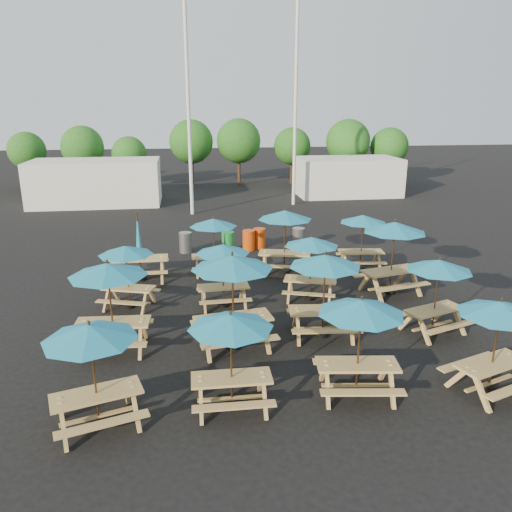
{
  "coord_description": "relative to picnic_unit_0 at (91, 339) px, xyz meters",
  "views": [
    {
      "loc": [
        -2.36,
        -15.04,
        6.2
      ],
      "look_at": [
        0.0,
        1.5,
        1.1
      ],
      "focal_mm": 35.0,
      "sensor_mm": 36.0,
      "label": 1
    }
  ],
  "objects": [
    {
      "name": "waste_bin_1",
      "position": [
        3.66,
        11.94,
        -1.47
      ],
      "size": [
        0.55,
        0.55,
        0.89
      ],
      "primitive_type": "cylinder",
      "color": "#167E2F",
      "rests_on": "ground"
    },
    {
      "name": "picnic_unit_10",
      "position": [
        5.85,
        6.01,
        -0.07
      ],
      "size": [
        2.24,
        2.24,
        2.16
      ],
      "rotation": [
        0.0,
        0.0,
        -0.32
      ],
      "color": "tan",
      "rests_on": "ground"
    },
    {
      "name": "mast_1",
      "position": [
        8.77,
        22.06,
        4.09
      ],
      "size": [
        0.2,
        0.2,
        12.0
      ],
      "primitive_type": "cylinder",
      "color": "silver",
      "rests_on": "ground"
    },
    {
      "name": "picnic_unit_1",
      "position": [
        -0.1,
        3.27,
        0.16
      ],
      "size": [
        2.1,
        2.1,
        2.42
      ],
      "rotation": [
        0.0,
        0.0,
        -0.06
      ],
      "color": "tan",
      "rests_on": "ground"
    },
    {
      "name": "waste_bin_0",
      "position": [
        1.83,
        12.11,
        -1.47
      ],
      "size": [
        0.55,
        0.55,
        0.89
      ],
      "primitive_type": "cylinder",
      "color": "gray",
      "rests_on": "ground"
    },
    {
      "name": "picnic_unit_0",
      "position": [
        0.0,
        0.0,
        0.0
      ],
      "size": [
        2.29,
        2.29,
        2.23
      ],
      "rotation": [
        0.0,
        0.0,
        0.3
      ],
      "color": "tan",
      "rests_on": "ground"
    },
    {
      "name": "picnic_unit_4",
      "position": [
        2.71,
        0.26,
        -0.06
      ],
      "size": [
        1.8,
        1.8,
        2.16
      ],
      "rotation": [
        0.0,
        0.0,
        -0.01
      ],
      "color": "tan",
      "rests_on": "ground"
    },
    {
      "name": "picnic_unit_13",
      "position": [
        8.67,
        3.08,
        -0.05
      ],
      "size": [
        2.27,
        2.27,
        2.18
      ],
      "rotation": [
        0.0,
        0.0,
        0.33
      ],
      "color": "tan",
      "rests_on": "ground"
    },
    {
      "name": "tree_0",
      "position": [
        -9.8,
        31.31,
        0.92
      ],
      "size": [
        2.8,
        2.8,
        4.24
      ],
      "color": "#382314",
      "rests_on": "ground"
    },
    {
      "name": "event_tent_1",
      "position": [
        13.27,
        25.06,
        -0.61
      ],
      "size": [
        7.0,
        4.0,
        2.6
      ],
      "primitive_type": "cube",
      "color": "silver",
      "rests_on": "ground"
    },
    {
      "name": "waste_bin_2",
      "position": [
        4.6,
        12.11,
        -1.47
      ],
      "size": [
        0.55,
        0.55,
        0.89
      ],
      "primitive_type": "cylinder",
      "color": "#C8410B",
      "rests_on": "ground"
    },
    {
      "name": "tree_4",
      "position": [
        6.17,
        30.32,
        1.55
      ],
      "size": [
        3.41,
        3.41,
        5.17
      ],
      "color": "#382314",
      "rests_on": "ground"
    },
    {
      "name": "tree_2",
      "position": [
        -2.12,
        29.71,
        0.71
      ],
      "size": [
        2.59,
        2.59,
        3.93
      ],
      "color": "#382314",
      "rests_on": "ground"
    },
    {
      "name": "picnic_unit_6",
      "position": [
        2.97,
        5.83,
        -0.14
      ],
      "size": [
        1.77,
        1.77,
        2.07
      ],
      "rotation": [
        0.0,
        0.0,
        0.04
      ],
      "color": "tan",
      "rests_on": "ground"
    },
    {
      "name": "ground",
      "position": [
        4.27,
        6.06,
        -1.91
      ],
      "size": [
        120.0,
        120.0,
        0.0
      ],
      "primitive_type": "plane",
      "color": "black",
      "rests_on": "ground"
    },
    {
      "name": "picnic_unit_11",
      "position": [
        5.53,
        8.78,
        0.2
      ],
      "size": [
        2.45,
        2.45,
        2.46
      ],
      "rotation": [
        0.0,
        0.0,
        -0.24
      ],
      "color": "tan",
      "rests_on": "ground"
    },
    {
      "name": "picnic_unit_9",
      "position": [
        5.53,
        3.31,
        0.13
      ],
      "size": [
        2.15,
        2.15,
        2.39
      ],
      "rotation": [
        0.0,
        0.0,
        -0.1
      ],
      "color": "tan",
      "rests_on": "ground"
    },
    {
      "name": "mast_0",
      "position": [
        2.27,
        20.06,
        4.09
      ],
      "size": [
        0.2,
        0.2,
        12.0
      ],
      "primitive_type": "cylinder",
      "color": "silver",
      "rests_on": "ground"
    },
    {
      "name": "event_tent_0",
      "position": [
        -3.73,
        24.06,
        -0.51
      ],
      "size": [
        8.0,
        4.0,
        2.8
      ],
      "primitive_type": "cube",
      "color": "silver",
      "rests_on": "ground"
    },
    {
      "name": "picnic_unit_15",
      "position": [
        8.6,
        8.88,
        -0.05
      ],
      "size": [
        1.99,
        1.99,
        2.17
      ],
      "rotation": [
        0.0,
        0.0,
        -0.12
      ],
      "color": "tan",
      "rests_on": "ground"
    },
    {
      "name": "picnic_unit_12",
      "position": [
        8.48,
        0.04,
        -0.03
      ],
      "size": [
        2.29,
        2.29,
        2.2
      ],
      "rotation": [
        0.0,
        0.0,
        0.33
      ],
      "color": "tan",
      "rests_on": "ground"
    },
    {
      "name": "tree_5",
      "position": [
        10.49,
        30.74,
        1.06
      ],
      "size": [
        2.94,
        2.94,
        4.45
      ],
      "color": "#382314",
      "rests_on": "ground"
    },
    {
      "name": "tree_7",
      "position": [
        17.89,
        28.98,
        1.08
      ],
      "size": [
        2.95,
        2.95,
        4.48
      ],
      "color": "#382314",
      "rests_on": "ground"
    },
    {
      "name": "picnic_unit_5",
      "position": [
        3.01,
        2.99,
        0.29
      ],
      "size": [
        2.41,
        2.41,
        2.57
      ],
      "rotation": [
        0.0,
        0.0,
        0.15
      ],
      "color": "tan",
      "rests_on": "ground"
    },
    {
      "name": "picnic_unit_14",
      "position": [
        8.69,
        6.16,
        0.25
      ],
      "size": [
        2.49,
        2.49,
        2.53
      ],
      "rotation": [
        0.0,
        0.0,
        0.23
      ],
      "color": "tan",
      "rests_on": "ground"
    },
    {
      "name": "waste_bin_3",
      "position": [
        5.1,
        12.37,
        -1.47
      ],
      "size": [
        0.55,
        0.55,
        0.89
      ],
      "primitive_type": "cylinder",
      "color": "#C8410B",
      "rests_on": "ground"
    },
    {
      "name": "picnic_unit_8",
      "position": [
        5.49,
        0.36,
        0.04
      ],
      "size": [
        2.11,
        2.11,
        2.28
      ],
      "rotation": [
        0.0,
        0.0,
        -0.13
      ],
      "color": "tan",
      "rests_on": "ground"
    },
    {
      "name": "tree_6",
      "position": [
        14.5,
        28.96,
        1.52
      ],
      "size": [
        3.38,
        3.38,
        5.13
      ],
      "color": "#382314",
      "rests_on": "ground"
    },
    {
      "name": "picnic_unit_3",
      "position": [
        0.17,
        8.75,
        -0.86
      ],
      "size": [
        2.0,
        1.75,
        2.55
      ],
      "rotation": [
        0.0,
        0.0,
        0.0
      ],
      "color": "tan",
      "rests_on": "ground"
    },
    {
      "name": "picnic_unit_7",
      "position": [
        2.89,
        9.09,
        -0.06
      ],
      "size": [
        1.79,
        1.79,
        2.16
      ],
      "rotation": [
        0.0,
        0.0,
        -0.01
      ],
      "color": "tan",
      "rests_on": "ground"
    },
    {
      "name": "picnic_unit_2",
      "position": [
        0.01,
        6.15,
        -0.15
      ],
      "size": [
        2.13,
        2.13,
        2.06
      ],
      "rotation": [
        0.0,
        0.0,
        -0.32
      ],
      "color": "tan",
      "rests_on": "ground"
    },
    {
      "name": "tree_1",
      "position": [
        -5.48,
        29.96,
        1.24
      ],
      "size": [
        3.11,
        3.11,
        4.72
      ],
      "color": "#382314",
      "rests_on": "ground"
    },
    {
      "name": "tree_3",
      "position": [
        2.52,
        30.78,
        1.5
      ],
      "size": [
        3.36,
        3.36,
        5.09
      ],
      "color": "#382314",
      "rests_on": "ground"
    },
    {
      "name": "waste_bin_4",
      "position": [
        6.86,
        12.2,
        -1.47
      ],
      "size": [
        0.55,
        0.55,
        0.89
      ],
      "primitive_type": "cylinder",
      "color": "gray",
      "rests_on": "ground"
    }
  ]
}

